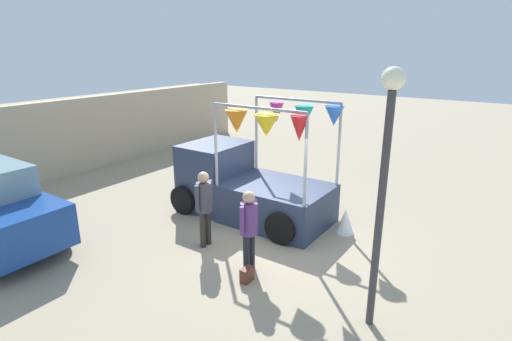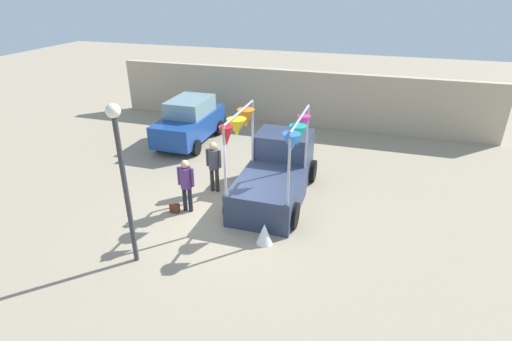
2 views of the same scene
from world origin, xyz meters
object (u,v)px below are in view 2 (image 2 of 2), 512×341
street_lamp (122,165)px  vendor_truck (276,170)px  parked_car (190,121)px  folded_kite_bundle_white (264,234)px  handbag (175,208)px  person_customer (186,181)px  person_vendor (214,162)px

street_lamp → vendor_truck: bearing=60.0°
parked_car → street_lamp: street_lamp is taller
parked_car → folded_kite_bundle_white: bearing=-50.6°
handbag → street_lamp: bearing=-86.3°
vendor_truck → street_lamp: size_ratio=1.01×
person_customer → person_vendor: person_vendor is taller
vendor_truck → handbag: (-2.65, -1.98, -0.74)m
folded_kite_bundle_white → person_vendor: bearing=135.6°
parked_car → folded_kite_bundle_white: 8.08m
parked_car → handbag: (2.08, -5.50, -0.80)m
person_vendor → street_lamp: bearing=-97.2°
vendor_truck → person_vendor: (-2.00, -0.37, 0.18)m
person_vendor → folded_kite_bundle_white: bearing=-44.4°
street_lamp → folded_kite_bundle_white: street_lamp is taller
handbag → folded_kite_bundle_white: size_ratio=0.47×
vendor_truck → folded_kite_bundle_white: 2.79m
parked_car → person_vendor: size_ratio=2.29×
vendor_truck → folded_kite_bundle_white: (0.39, -2.70, -0.58)m
person_vendor → street_lamp: (-0.50, -3.96, 1.58)m
vendor_truck → person_customer: (-2.30, -1.78, 0.14)m
person_customer → handbag: size_ratio=6.02×
folded_kite_bundle_white → handbag: bearing=166.7°
person_customer → street_lamp: street_lamp is taller
parked_car → street_lamp: 8.33m
person_vendor → handbag: 1.97m
person_customer → handbag: 0.97m
parked_car → person_vendor: parked_car is taller
person_customer → parked_car: bearing=114.6°
person_vendor → folded_kite_bundle_white: 3.42m
parked_car → street_lamp: size_ratio=0.99×
parked_car → person_customer: bearing=-65.4°
person_customer → street_lamp: (-0.20, -2.55, 1.62)m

